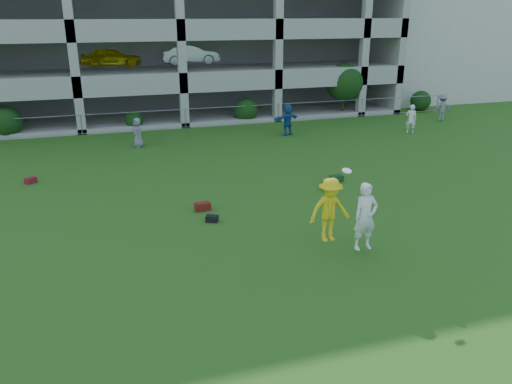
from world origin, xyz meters
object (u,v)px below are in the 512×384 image
object	(u,v)px
bystander_d	(287,120)
bystander_f	(442,108)
frisbee_contest	(341,212)
bystander_c	(138,133)
stucco_building	(428,33)
crate_d	(327,186)
parking_garage	(161,22)
bystander_e	(411,119)

from	to	relation	value
bystander_d	bystander_f	world-z (taller)	bystander_d
bystander_d	frisbee_contest	xyz separation A→B (m)	(-3.93, -14.50, 0.43)
bystander_c	bystander_d	xyz separation A→B (m)	(8.39, 0.17, 0.13)
frisbee_contest	bystander_c	bearing A→B (deg)	107.32
stucco_building	crate_d	distance (m)	29.76
bystander_f	parking_garage	xyz separation A→B (m)	(-16.24, 11.50, 5.16)
crate_d	stucco_building	bearing A→B (deg)	48.14
bystander_f	frisbee_contest	distance (m)	21.37
bystander_c	parking_garage	bearing A→B (deg)	143.54
bystander_f	crate_d	world-z (taller)	bystander_f
bystander_d	bystander_c	bearing A→B (deg)	-15.32
bystander_e	crate_d	xyz separation A→B (m)	(-8.86, -7.60, -0.69)
bystander_d	crate_d	world-z (taller)	bystander_d
crate_d	parking_garage	distance (m)	22.61
bystander_c	bystander_e	distance (m)	15.49
bystander_f	bystander_e	bearing A→B (deg)	43.81
crate_d	frisbee_contest	xyz separation A→B (m)	(-2.09, -5.23, 1.17)
bystander_d	bystander_e	bearing A→B (deg)	150.14
bystander_d	crate_d	distance (m)	9.48
bystander_e	crate_d	world-z (taller)	bystander_e
bystander_f	frisbee_contest	bearing A→B (deg)	57.66
bystander_c	parking_garage	distance (m)	13.88
bystander_e	parking_garage	size ratio (longest dim) A/B	0.06
bystander_e	crate_d	distance (m)	11.69
bystander_f	bystander_d	bearing A→B (deg)	16.09
frisbee_contest	bystander_d	bearing A→B (deg)	74.85
bystander_c	frisbee_contest	bearing A→B (deg)	-5.00
frisbee_contest	parking_garage	xyz separation A→B (m)	(-1.33, 26.79, 4.70)
bystander_f	parking_garage	bearing A→B (deg)	-23.34
bystander_f	parking_garage	world-z (taller)	parking_garage
bystander_d	bystander_e	size ratio (longest dim) A/B	1.07
stucco_building	frisbee_contest	xyz separation A→B (m)	(-21.68, -27.09, -3.68)
bystander_d	frisbee_contest	world-z (taller)	frisbee_contest
stucco_building	bystander_d	bearing A→B (deg)	-144.65
stucco_building	frisbee_contest	bearing A→B (deg)	-128.67
bystander_c	bystander_d	distance (m)	8.40
bystander_d	bystander_e	xyz separation A→B (m)	(7.02, -1.67, -0.06)
bystander_c	bystander_d	size ratio (longest dim) A/B	0.86
bystander_c	bystander_d	world-z (taller)	bystander_d
stucco_building	bystander_e	bearing A→B (deg)	-126.95
bystander_e	bystander_f	size ratio (longest dim) A/B	0.98
bystander_e	bystander_c	bearing A→B (deg)	25.79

